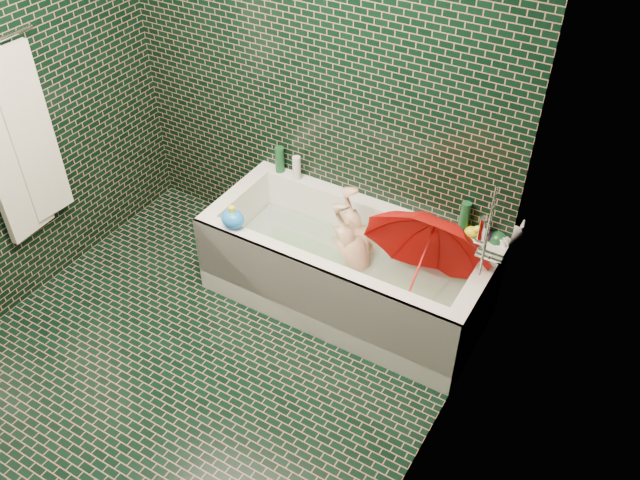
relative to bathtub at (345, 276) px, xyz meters
The scene contains 19 objects.
floor 1.12m from the bathtub, 114.07° to the right, with size 2.80×2.80×0.00m, color black.
wall_back 1.20m from the bathtub, 138.90° to the left, with size 2.80×2.80×0.00m, color black.
wall_right 1.68m from the bathtub, 49.85° to the right, with size 2.80×2.80×0.00m, color black.
bathtub is the anchor object (origin of this frame).
bath_mat 0.06m from the bathtub, 90.00° to the left, with size 1.35×0.47×0.01m, color #4FBA25.
water 0.09m from the bathtub, 90.00° to the left, with size 1.48×0.53×0.00m, color silver.
towel 2.03m from the bathtub, 155.50° to the right, with size 0.08×0.44×1.12m.
faucet 0.99m from the bathtub, ahead, with size 0.18×0.19×0.55m.
child 0.13m from the bathtub, 37.07° to the left, with size 0.34×0.22×0.94m, color #D8A987.
umbrella 0.58m from the bathtub, ahead, with size 0.71×0.71×0.63m, color red.
soap_bottle_a 0.93m from the bathtub, 23.38° to the left, with size 0.10×0.10×0.25m, color white.
soap_bottle_b 0.86m from the bathtub, 27.12° to the left, with size 0.08×0.08×0.18m, color #561D6D.
soap_bottle_c 0.93m from the bathtub, 23.26° to the left, with size 0.13×0.13×0.16m, color #144623.
bottle_right_tall 0.81m from the bathtub, 31.17° to the left, with size 0.06×0.06×0.21m, color #144623.
bottle_right_pump 0.87m from the bathtub, 25.60° to the left, with size 0.05×0.05×0.16m, color silver.
bottle_left_tall 0.88m from the bathtub, 153.33° to the left, with size 0.06×0.06×0.18m, color #144623.
bottle_left_short 0.76m from the bathtub, 149.29° to the left, with size 0.05×0.05×0.16m, color white.
rubber_duck 0.82m from the bathtub, 28.07° to the left, with size 0.12×0.10×0.09m.
bath_toy 0.78m from the bathtub, 154.30° to the right, with size 0.18×0.16×0.14m.
Camera 1 is at (1.87, -1.69, 3.03)m, focal length 38.00 mm.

